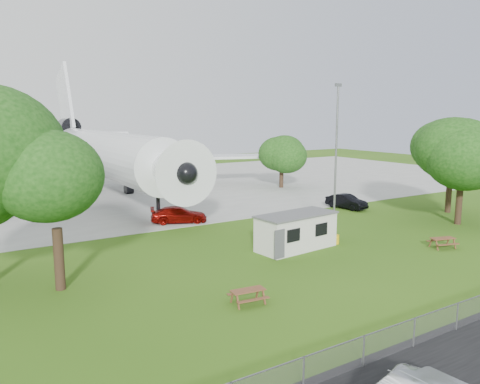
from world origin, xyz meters
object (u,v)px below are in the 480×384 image
picnic_east (442,248)px  picnic_west (248,303)px  airliner (103,152)px  site_cabin (296,231)px

picnic_east → picnic_west: bearing=-159.4°
airliner → site_cabin: 31.80m
site_cabin → picnic_east: bearing=-31.1°
site_cabin → picnic_east: site_cabin is taller
airliner → picnic_east: bearing=-68.6°
site_cabin → picnic_east: size_ratio=3.82×
picnic_west → airliner: bearing=91.1°
airliner → picnic_east: size_ratio=26.52×
site_cabin → picnic_west: (-8.52, -6.65, -1.31)m
picnic_west → site_cabin: bearing=44.2°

